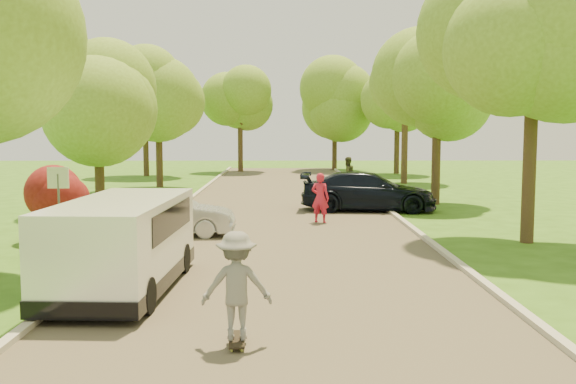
{
  "coord_description": "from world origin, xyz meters",
  "views": [
    {
      "loc": [
        -0.03,
        -12.55,
        3.18
      ],
      "look_at": [
        0.16,
        6.23,
        1.3
      ],
      "focal_mm": 40.0,
      "sensor_mm": 36.0,
      "label": 1
    }
  ],
  "objects_px": {
    "street_sign": "(59,191)",
    "silver_sedan": "(171,215)",
    "skateboarder": "(237,286)",
    "person_olive": "(347,174)",
    "minivan": "(123,243)",
    "person_striped": "(320,198)",
    "longboard": "(237,340)",
    "dark_sedan": "(368,191)"
  },
  "relations": [
    {
      "from": "minivan",
      "to": "dark_sedan",
      "type": "distance_m",
      "value": 13.69
    },
    {
      "from": "person_olive",
      "to": "longboard",
      "type": "bearing_deg",
      "value": 51.42
    },
    {
      "from": "longboard",
      "to": "skateboarder",
      "type": "bearing_deg",
      "value": -107.09
    },
    {
      "from": "minivan",
      "to": "person_striped",
      "type": "distance_m",
      "value": 9.96
    },
    {
      "from": "street_sign",
      "to": "silver_sedan",
      "type": "xyz_separation_m",
      "value": [
        2.5,
        2.21,
        -0.94
      ]
    },
    {
      "from": "skateboarder",
      "to": "person_olive",
      "type": "xyz_separation_m",
      "value": [
        3.97,
        22.95,
        -0.03
      ]
    },
    {
      "from": "dark_sedan",
      "to": "person_olive",
      "type": "xyz_separation_m",
      "value": [
        -0.01,
        7.63,
        0.12
      ]
    },
    {
      "from": "silver_sedan",
      "to": "person_striped",
      "type": "height_order",
      "value": "person_striped"
    },
    {
      "from": "street_sign",
      "to": "minivan",
      "type": "relative_size",
      "value": 0.44
    },
    {
      "from": "person_striped",
      "to": "person_olive",
      "type": "relative_size",
      "value": 0.97
    },
    {
      "from": "dark_sedan",
      "to": "longboard",
      "type": "distance_m",
      "value": 15.84
    },
    {
      "from": "minivan",
      "to": "dark_sedan",
      "type": "height_order",
      "value": "minivan"
    },
    {
      "from": "silver_sedan",
      "to": "dark_sedan",
      "type": "relative_size",
      "value": 0.73
    },
    {
      "from": "dark_sedan",
      "to": "longboard",
      "type": "height_order",
      "value": "dark_sedan"
    },
    {
      "from": "skateboarder",
      "to": "person_striped",
      "type": "xyz_separation_m",
      "value": [
        1.95,
        12.17,
        -0.06
      ]
    },
    {
      "from": "dark_sedan",
      "to": "person_striped",
      "type": "relative_size",
      "value": 3.06
    },
    {
      "from": "longboard",
      "to": "skateboarder",
      "type": "height_order",
      "value": "skateboarder"
    },
    {
      "from": "street_sign",
      "to": "dark_sedan",
      "type": "distance_m",
      "value": 12.08
    },
    {
      "from": "person_olive",
      "to": "minivan",
      "type": "bearing_deg",
      "value": 43.25
    },
    {
      "from": "street_sign",
      "to": "longboard",
      "type": "bearing_deg",
      "value": -55.39
    },
    {
      "from": "street_sign",
      "to": "skateboarder",
      "type": "relative_size",
      "value": 1.37
    },
    {
      "from": "skateboarder",
      "to": "dark_sedan",
      "type": "bearing_deg",
      "value": -107.64
    },
    {
      "from": "longboard",
      "to": "person_olive",
      "type": "relative_size",
      "value": 0.48
    },
    {
      "from": "minivan",
      "to": "person_olive",
      "type": "bearing_deg",
      "value": 74.68
    },
    {
      "from": "street_sign",
      "to": "silver_sedan",
      "type": "distance_m",
      "value": 3.47
    },
    {
      "from": "dark_sedan",
      "to": "person_striped",
      "type": "height_order",
      "value": "person_striped"
    },
    {
      "from": "person_striped",
      "to": "dark_sedan",
      "type": "bearing_deg",
      "value": -99.59
    },
    {
      "from": "longboard",
      "to": "minivan",
      "type": "bearing_deg",
      "value": -56.06
    },
    {
      "from": "skateboarder",
      "to": "person_striped",
      "type": "relative_size",
      "value": 0.94
    },
    {
      "from": "minivan",
      "to": "person_striped",
      "type": "relative_size",
      "value": 2.92
    },
    {
      "from": "street_sign",
      "to": "dark_sedan",
      "type": "height_order",
      "value": "street_sign"
    },
    {
      "from": "person_striped",
      "to": "person_olive",
      "type": "bearing_deg",
      "value": -77.37
    },
    {
      "from": "minivan",
      "to": "skateboarder",
      "type": "distance_m",
      "value": 4.04
    },
    {
      "from": "minivan",
      "to": "dark_sedan",
      "type": "relative_size",
      "value": 0.95
    },
    {
      "from": "longboard",
      "to": "person_olive",
      "type": "xyz_separation_m",
      "value": [
        3.97,
        22.95,
        0.78
      ]
    },
    {
      "from": "street_sign",
      "to": "person_olive",
      "type": "height_order",
      "value": "street_sign"
    },
    {
      "from": "minivan",
      "to": "person_striped",
      "type": "xyz_separation_m",
      "value": [
        4.39,
        8.94,
        -0.11
      ]
    },
    {
      "from": "silver_sedan",
      "to": "person_striped",
      "type": "bearing_deg",
      "value": -61.4
    },
    {
      "from": "dark_sedan",
      "to": "person_striped",
      "type": "bearing_deg",
      "value": 152.69
    },
    {
      "from": "dark_sedan",
      "to": "skateboarder",
      "type": "distance_m",
      "value": 15.83
    },
    {
      "from": "person_olive",
      "to": "person_striped",
      "type": "bearing_deg",
      "value": 50.64
    },
    {
      "from": "street_sign",
      "to": "silver_sedan",
      "type": "bearing_deg",
      "value": 41.43
    }
  ]
}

